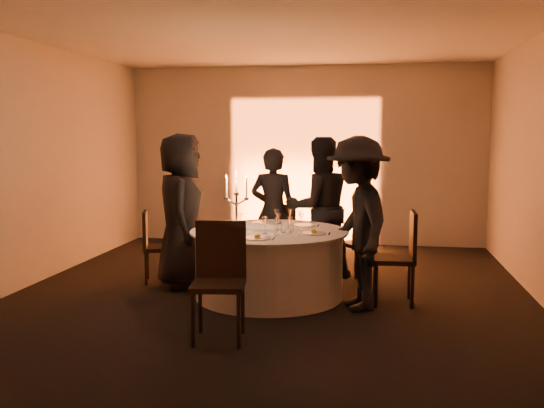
% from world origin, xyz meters
% --- Properties ---
extents(floor, '(7.00, 7.00, 0.00)m').
position_xyz_m(floor, '(0.00, 0.00, 0.00)').
color(floor, black).
rests_on(floor, ground).
extents(ceiling, '(7.00, 7.00, 0.00)m').
position_xyz_m(ceiling, '(0.00, 0.00, 3.00)').
color(ceiling, silver).
rests_on(ceiling, wall_back).
extents(wall_back, '(7.00, 0.00, 7.00)m').
position_xyz_m(wall_back, '(0.00, 3.50, 1.50)').
color(wall_back, beige).
rests_on(wall_back, floor).
extents(wall_front, '(7.00, 0.00, 7.00)m').
position_xyz_m(wall_front, '(0.00, -3.50, 1.50)').
color(wall_front, beige).
rests_on(wall_front, floor).
extents(wall_left, '(0.00, 7.00, 7.00)m').
position_xyz_m(wall_left, '(-3.00, 0.00, 1.50)').
color(wall_left, beige).
rests_on(wall_left, floor).
extents(uplighter_fixture, '(0.25, 0.12, 0.10)m').
position_xyz_m(uplighter_fixture, '(0.00, 3.20, 0.05)').
color(uplighter_fixture, black).
rests_on(uplighter_fixture, floor).
extents(banquet_table, '(1.80, 1.80, 0.77)m').
position_xyz_m(banquet_table, '(0.00, 0.00, 0.38)').
color(banquet_table, black).
rests_on(banquet_table, floor).
extents(chair_left, '(0.50, 0.49, 0.90)m').
position_xyz_m(chair_left, '(-1.55, 0.44, 0.50)').
color(chair_left, black).
rests_on(chair_left, floor).
extents(chair_back_left, '(0.41, 0.41, 0.90)m').
position_xyz_m(chair_back_left, '(-0.07, 1.58, 0.50)').
color(chair_back_left, black).
rests_on(chair_back_left, floor).
extents(chair_back_right, '(0.53, 0.53, 0.87)m').
position_xyz_m(chair_back_right, '(1.03, 1.18, 0.48)').
color(chair_back_right, black).
rests_on(chair_back_right, floor).
extents(chair_right, '(0.47, 0.47, 1.03)m').
position_xyz_m(chair_right, '(1.49, -0.05, 0.58)').
color(chair_right, black).
rests_on(chair_right, floor).
extents(chair_front, '(0.52, 0.52, 1.07)m').
position_xyz_m(chair_front, '(-0.21, -1.46, 0.61)').
color(chair_front, black).
rests_on(chair_front, floor).
extents(guest_left, '(0.80, 1.03, 1.87)m').
position_xyz_m(guest_left, '(-1.13, 0.28, 0.94)').
color(guest_left, black).
rests_on(guest_left, floor).
extents(guest_back_left, '(0.66, 0.48, 1.68)m').
position_xyz_m(guest_back_left, '(-0.13, 1.08, 0.84)').
color(guest_back_left, black).
rests_on(guest_back_left, floor).
extents(guest_back_right, '(1.10, 1.00, 1.83)m').
position_xyz_m(guest_back_right, '(0.48, 1.03, 0.91)').
color(guest_back_right, black).
rests_on(guest_back_right, floor).
extents(guest_right, '(1.01, 1.35, 1.85)m').
position_xyz_m(guest_right, '(1.01, -0.32, 0.92)').
color(guest_right, black).
rests_on(guest_right, floor).
extents(plate_left, '(0.36, 0.29, 0.01)m').
position_xyz_m(plate_left, '(-0.52, 0.15, 0.78)').
color(plate_left, white).
rests_on(plate_left, banquet_table).
extents(plate_back_left, '(0.35, 0.29, 0.01)m').
position_xyz_m(plate_back_left, '(-0.13, 0.55, 0.78)').
color(plate_back_left, white).
rests_on(plate_back_left, banquet_table).
extents(plate_back_right, '(0.35, 0.30, 0.01)m').
position_xyz_m(plate_back_right, '(0.35, 0.41, 0.78)').
color(plate_back_right, white).
rests_on(plate_back_right, banquet_table).
extents(plate_right, '(0.36, 0.27, 0.08)m').
position_xyz_m(plate_right, '(0.53, -0.17, 0.79)').
color(plate_right, white).
rests_on(plate_right, banquet_table).
extents(plate_front, '(0.36, 0.29, 0.08)m').
position_xyz_m(plate_front, '(-0.02, -0.58, 0.79)').
color(plate_front, white).
rests_on(plate_front, banquet_table).
extents(coffee_cup, '(0.11, 0.11, 0.07)m').
position_xyz_m(coffee_cup, '(-0.48, -0.04, 0.80)').
color(coffee_cup, white).
rests_on(coffee_cup, banquet_table).
extents(candelabra, '(0.29, 0.14, 0.69)m').
position_xyz_m(candelabra, '(-0.38, -0.01, 1.01)').
color(candelabra, silver).
rests_on(candelabra, banquet_table).
extents(wine_glass_a, '(0.07, 0.07, 0.19)m').
position_xyz_m(wine_glass_a, '(0.14, -0.32, 0.91)').
color(wine_glass_a, silver).
rests_on(wine_glass_a, banquet_table).
extents(wine_glass_b, '(0.07, 0.07, 0.19)m').
position_xyz_m(wine_glass_b, '(0.01, 0.42, 0.91)').
color(wine_glass_b, silver).
rests_on(wine_glass_b, banquet_table).
extents(wine_glass_c, '(0.07, 0.07, 0.19)m').
position_xyz_m(wine_glass_c, '(0.30, 0.36, 0.91)').
color(wine_glass_c, silver).
rests_on(wine_glass_c, banquet_table).
extents(wine_glass_d, '(0.07, 0.07, 0.19)m').
position_xyz_m(wine_glass_d, '(0.26, -0.20, 0.91)').
color(wine_glass_d, silver).
rests_on(wine_glass_d, banquet_table).
extents(wine_glass_e, '(0.07, 0.07, 0.19)m').
position_xyz_m(wine_glass_e, '(0.18, 0.42, 0.91)').
color(wine_glass_e, silver).
rests_on(wine_glass_e, banquet_table).
extents(wine_glass_f, '(0.07, 0.07, 0.19)m').
position_xyz_m(wine_glass_f, '(-0.00, -0.24, 0.91)').
color(wine_glass_f, silver).
rests_on(wine_glass_f, banquet_table).
extents(wine_glass_g, '(0.07, 0.07, 0.19)m').
position_xyz_m(wine_glass_g, '(0.36, 0.10, 0.91)').
color(wine_glass_g, silver).
rests_on(wine_glass_g, banquet_table).
extents(wine_glass_h, '(0.07, 0.07, 0.19)m').
position_xyz_m(wine_glass_h, '(-0.34, 0.02, 0.91)').
color(wine_glass_h, silver).
rests_on(wine_glass_h, banquet_table).
extents(wine_glass_i, '(0.07, 0.07, 0.19)m').
position_xyz_m(wine_glass_i, '(0.10, 0.02, 0.91)').
color(wine_glass_i, silver).
rests_on(wine_glass_i, banquet_table).
extents(tumbler_a, '(0.07, 0.07, 0.09)m').
position_xyz_m(tumbler_a, '(-0.32, -0.06, 0.82)').
color(tumbler_a, silver).
rests_on(tumbler_a, banquet_table).
extents(tumbler_b, '(0.07, 0.07, 0.09)m').
position_xyz_m(tumbler_b, '(0.18, -0.11, 0.82)').
color(tumbler_b, silver).
rests_on(tumbler_b, banquet_table).
extents(tumbler_c, '(0.07, 0.07, 0.09)m').
position_xyz_m(tumbler_c, '(0.26, -0.06, 0.82)').
color(tumbler_c, silver).
rests_on(tumbler_c, banquet_table).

